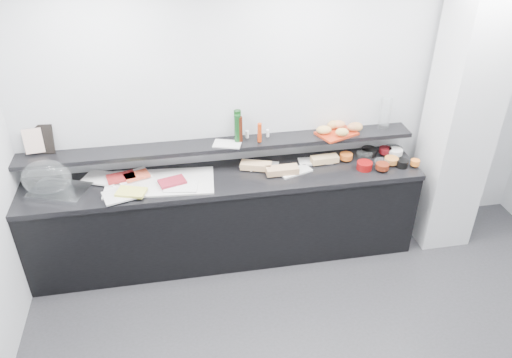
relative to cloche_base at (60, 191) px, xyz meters
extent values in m
cube|color=silver|center=(2.12, 0.32, 0.43)|extent=(5.00, 0.02, 2.70)
plane|color=white|center=(2.12, -1.68, 1.78)|extent=(5.00, 5.00, 0.00)
cube|color=silver|center=(3.62, -0.03, 0.43)|extent=(0.50, 0.50, 2.70)
cube|color=black|center=(1.42, 0.02, -0.50)|extent=(3.60, 0.60, 0.85)
cube|color=black|center=(1.42, 0.02, -0.05)|extent=(3.62, 0.62, 0.05)
cube|color=black|center=(1.42, 0.20, 0.21)|extent=(3.60, 0.25, 0.04)
cube|color=silver|center=(0.00, 0.00, 0.00)|extent=(0.56, 0.47, 0.04)
ellipsoid|color=white|center=(-0.10, 0.06, 0.11)|extent=(0.43, 0.29, 0.34)
cube|color=silver|center=(0.85, 0.01, -0.01)|extent=(0.98, 0.52, 0.01)
cube|color=white|center=(0.34, 0.15, 0.00)|extent=(0.38, 0.32, 0.01)
cube|color=maroon|center=(0.51, 0.10, 0.02)|extent=(0.27, 0.20, 0.02)
cube|color=white|center=(0.61, 0.14, 0.00)|extent=(0.35, 0.30, 0.01)
cube|color=#E14D2E|center=(0.65, 0.11, 0.02)|extent=(0.25, 0.20, 0.02)
cube|color=silver|center=(0.54, -0.15, 0.00)|extent=(0.38, 0.30, 0.01)
cube|color=#E2E058|center=(0.61, -0.15, 0.02)|extent=(0.28, 0.22, 0.02)
cube|color=white|center=(1.03, -0.11, 0.00)|extent=(0.31, 0.24, 0.01)
cube|color=maroon|center=(0.96, -0.05, 0.02)|extent=(0.26, 0.20, 0.02)
cube|color=silver|center=(1.77, 0.16, -0.01)|extent=(0.39, 0.27, 0.01)
cube|color=#E4AF77|center=(1.73, 0.09, 0.02)|extent=(0.30, 0.19, 0.06)
cylinder|color=silver|center=(1.72, 0.07, 0.00)|extent=(0.13, 0.10, 0.01)
cube|color=white|center=(2.07, -0.02, -0.01)|extent=(0.33, 0.22, 0.01)
cube|color=tan|center=(1.95, -0.03, 0.02)|extent=(0.30, 0.12, 0.06)
cylinder|color=#ADB0B4|center=(1.95, -0.03, 0.00)|extent=(0.16, 0.03, 0.01)
cube|color=white|center=(2.31, 0.14, -0.01)|extent=(0.33, 0.16, 0.01)
cube|color=tan|center=(2.38, 0.09, 0.02)|extent=(0.26, 0.11, 0.06)
cylinder|color=silver|center=(2.44, 0.08, 0.00)|extent=(0.14, 0.10, 0.01)
cylinder|color=silver|center=(2.78, 0.10, 0.02)|extent=(0.17, 0.17, 0.07)
cylinder|color=#D25D1C|center=(2.60, 0.11, 0.03)|extent=(0.14, 0.14, 0.05)
cylinder|color=black|center=(2.85, 0.17, 0.02)|extent=(0.19, 0.19, 0.07)
cylinder|color=#620E13|center=(3.01, 0.15, 0.03)|extent=(0.15, 0.15, 0.05)
cylinder|color=white|center=(3.09, 0.14, 0.02)|extent=(0.21, 0.21, 0.07)
cylinder|color=white|center=(3.10, 0.11, 0.03)|extent=(0.16, 0.16, 0.05)
cylinder|color=maroon|center=(2.72, -0.07, 0.02)|extent=(0.15, 0.15, 0.07)
cylinder|color=#611E0D|center=(2.87, -0.13, 0.03)|extent=(0.15, 0.15, 0.05)
cylinder|color=white|center=(2.88, -0.08, 0.02)|extent=(0.18, 0.18, 0.07)
cylinder|color=#CB7A31|center=(2.99, -0.04, 0.03)|extent=(0.15, 0.15, 0.05)
cylinder|color=black|center=(3.08, -0.10, 0.02)|extent=(0.13, 0.13, 0.07)
cylinder|color=orange|center=(3.19, -0.12, 0.03)|extent=(0.11, 0.11, 0.05)
cube|color=black|center=(-0.14, 0.31, 0.36)|extent=(0.25, 0.11, 0.26)
cube|color=beige|center=(-0.19, 0.28, 0.36)|extent=(0.16, 0.07, 0.22)
cube|color=silver|center=(1.47, 0.16, 0.24)|extent=(0.28, 0.22, 0.01)
cylinder|color=#103C16|center=(1.58, 0.19, 0.37)|extent=(0.08, 0.08, 0.26)
cylinder|color=#3D160B|center=(1.59, 0.19, 0.36)|extent=(0.06, 0.06, 0.24)
cylinder|color=#0E3311|center=(1.58, 0.24, 0.38)|extent=(0.08, 0.08, 0.28)
cylinder|color=#B9340D|center=(1.77, 0.15, 0.33)|extent=(0.05, 0.05, 0.18)
cylinder|color=white|center=(1.67, 0.24, 0.28)|extent=(0.04, 0.04, 0.07)
cylinder|color=white|center=(1.86, 0.23, 0.28)|extent=(0.03, 0.03, 0.07)
cube|color=#B52F13|center=(2.51, 0.18, 0.24)|extent=(0.42, 0.36, 0.02)
ellipsoid|color=#BB8747|center=(2.50, 0.27, 0.29)|extent=(0.15, 0.13, 0.08)
ellipsoid|color=#D28750|center=(2.55, 0.26, 0.29)|extent=(0.14, 0.10, 0.08)
ellipsoid|color=tan|center=(2.38, 0.17, 0.29)|extent=(0.16, 0.11, 0.08)
ellipsoid|color=tan|center=(2.53, 0.10, 0.29)|extent=(0.14, 0.10, 0.08)
ellipsoid|color=#B27B44|center=(2.69, 0.18, 0.29)|extent=(0.15, 0.12, 0.08)
ellipsoid|color=#AD7042|center=(2.69, 0.19, 0.29)|extent=(0.17, 0.12, 0.08)
cylinder|color=white|center=(2.99, 0.24, 0.38)|extent=(0.14, 0.14, 0.30)
camera|label=1|loc=(1.03, -3.81, 2.35)|focal=35.00mm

